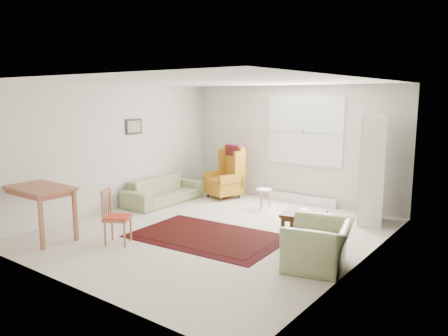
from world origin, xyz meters
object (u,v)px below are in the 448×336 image
Objects in this scene: sofa at (163,186)px; armchair at (319,240)px; wingback_chair at (223,172)px; coffee_table at (304,228)px; desk_chair at (118,217)px; cabinet at (373,169)px; stool at (264,199)px; desk at (37,211)px.

armchair reaches higher than sofa.
wingback_chair is at bearing -140.52° from armchair.
desk_chair is at bearing -143.41° from coffee_table.
wingback_chair is 0.60× the size of cabinet.
desk_chair is (-2.31, -1.72, 0.17)m from coffee_table.
stool is at bearing -42.99° from desk_chair.
desk_chair is (-2.90, -0.99, 0.05)m from armchair.
desk_chair is at bearing -85.91° from armchair.
cabinet is 1.44× the size of desk.
wingback_chair is 3.52m from desk_chair.
wingback_chair is 2.85× the size of stool.
desk is (-1.98, -3.75, 0.22)m from stool.
wingback_chair reaches higher than coffee_table.
cabinet is at bearing 18.52° from wingback_chair.
wingback_chair is at bearing 79.60° from desk.
coffee_table reaches higher than stool.
sofa is 2.97× the size of coffee_table.
cabinet reaches higher than wingback_chair.
desk_chair reaches higher than coffee_table.
cabinet reaches higher than coffee_table.
armchair is 0.82× the size of wingback_chair.
stool is (-1.62, 1.47, -0.05)m from coffee_table.
wingback_chair is 1.38× the size of desk_chair.
stool is at bearing 4.81° from wingback_chair.
armchair is at bearing -101.93° from desk_chair.
coffee_table is (-0.58, 0.73, -0.12)m from armchair.
desk_chair is (-2.75, -3.52, -0.55)m from cabinet.
cabinet is at bearing 168.49° from armchair.
cabinet is at bearing 9.14° from stool.
armchair is at bearing -109.28° from sofa.
sofa is at bearing -105.59° from wingback_chair.
cabinet reaches higher than desk_chair.
desk_chair is (1.29, 0.57, 0.00)m from desk.
stool is 0.31× the size of desk.
sofa reaches higher than coffee_table.
sofa is 0.95× the size of cabinet.
wingback_chair is 0.87× the size of desk.
coffee_table is at bearing -156.25° from armchair.
cabinet is at bearing 76.29° from coffee_table.
armchair is 2.61m from cabinet.
desk_chair is at bearing 23.67° from desk.
wingback_chair is (0.75, 1.15, 0.22)m from sofa.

